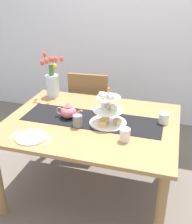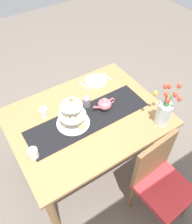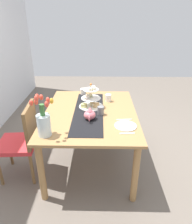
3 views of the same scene
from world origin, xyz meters
name	(u,v)px [view 1 (image 1 of 3)]	position (x,y,z in m)	size (l,w,h in m)	color
ground_plane	(92,190)	(0.00, 0.00, 0.00)	(8.00, 8.00, 0.00)	#6B6056
room_wall_rear	(130,23)	(0.00, 1.64, 1.30)	(6.00, 0.08, 2.60)	silver
dining_table	(91,132)	(0.00, 0.00, 0.63)	(1.40, 1.08, 0.73)	#A37747
chair_left	(91,106)	(-0.25, 0.77, 0.50)	(0.45, 0.45, 0.91)	brown
table_runner	(92,120)	(0.00, 0.02, 0.73)	(1.16, 0.34, 0.00)	black
tiered_cake_stand	(108,113)	(0.14, 0.00, 0.83)	(0.30, 0.30, 0.30)	beige
teapot	(68,112)	(-0.20, 0.00, 0.79)	(0.24, 0.13, 0.14)	#D66B75
tulip_vase	(52,82)	(-0.53, 0.42, 0.88)	(0.19, 0.20, 0.44)	silver
cream_jug	(164,118)	(0.57, 0.13, 0.78)	(0.08, 0.08, 0.09)	white
dinner_plate_left	(31,137)	(-0.34, -0.38, 0.74)	(0.23, 0.23, 0.01)	white
fork_left	(14,135)	(-0.49, -0.38, 0.74)	(0.02, 0.15, 0.01)	silver
knife_left	(49,140)	(-0.20, -0.38, 0.74)	(0.01, 0.17, 0.01)	silver
mug_grey	(78,121)	(-0.07, -0.12, 0.78)	(0.08, 0.08, 0.10)	slate
mug_white_text	(125,135)	(0.32, -0.22, 0.78)	(0.08, 0.08, 0.10)	white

